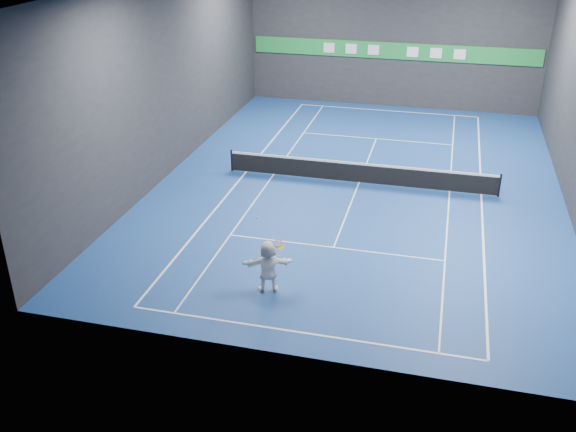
% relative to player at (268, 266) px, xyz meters
% --- Properties ---
extents(ground, '(26.00, 26.00, 0.00)m').
position_rel_player_xyz_m(ground, '(1.58, 9.85, -0.92)').
color(ground, navy).
rests_on(ground, ground).
extents(wall_back, '(18.00, 0.10, 9.00)m').
position_rel_player_xyz_m(wall_back, '(1.58, 22.85, 3.58)').
color(wall_back, '#262629').
rests_on(wall_back, ground).
extents(wall_front, '(18.00, 0.10, 9.00)m').
position_rel_player_xyz_m(wall_front, '(1.58, -3.15, 3.58)').
color(wall_front, '#262629').
rests_on(wall_front, ground).
extents(wall_left, '(0.10, 26.00, 9.00)m').
position_rel_player_xyz_m(wall_left, '(-7.42, 9.85, 3.58)').
color(wall_left, '#262629').
rests_on(wall_left, ground).
extents(baseline_near, '(10.98, 0.08, 0.01)m').
position_rel_player_xyz_m(baseline_near, '(1.58, -2.04, -0.92)').
color(baseline_near, white).
rests_on(baseline_near, ground).
extents(baseline_far, '(10.98, 0.08, 0.01)m').
position_rel_player_xyz_m(baseline_far, '(1.58, 21.74, -0.92)').
color(baseline_far, white).
rests_on(baseline_far, ground).
extents(sideline_doubles_left, '(0.08, 23.78, 0.01)m').
position_rel_player_xyz_m(sideline_doubles_left, '(-3.91, 9.85, -0.92)').
color(sideline_doubles_left, white).
rests_on(sideline_doubles_left, ground).
extents(sideline_doubles_right, '(0.08, 23.78, 0.01)m').
position_rel_player_xyz_m(sideline_doubles_right, '(7.07, 9.85, -0.92)').
color(sideline_doubles_right, white).
rests_on(sideline_doubles_right, ground).
extents(sideline_singles_left, '(0.06, 23.78, 0.01)m').
position_rel_player_xyz_m(sideline_singles_left, '(-2.53, 9.85, -0.92)').
color(sideline_singles_left, white).
rests_on(sideline_singles_left, ground).
extents(sideline_singles_right, '(0.06, 23.78, 0.01)m').
position_rel_player_xyz_m(sideline_singles_right, '(5.69, 9.85, -0.92)').
color(sideline_singles_right, white).
rests_on(sideline_singles_right, ground).
extents(service_line_near, '(8.23, 0.06, 0.01)m').
position_rel_player_xyz_m(service_line_near, '(1.58, 3.45, -0.92)').
color(service_line_near, white).
rests_on(service_line_near, ground).
extents(service_line_far, '(8.23, 0.06, 0.01)m').
position_rel_player_xyz_m(service_line_far, '(1.58, 16.25, -0.92)').
color(service_line_far, white).
rests_on(service_line_far, ground).
extents(center_service_line, '(0.06, 12.80, 0.01)m').
position_rel_player_xyz_m(center_service_line, '(1.58, 9.85, -0.92)').
color(center_service_line, white).
rests_on(center_service_line, ground).
extents(player, '(1.79, 1.09, 1.84)m').
position_rel_player_xyz_m(player, '(0.00, 0.00, 0.00)').
color(player, white).
rests_on(player, ground).
extents(tennis_ball, '(0.06, 0.06, 0.06)m').
position_rel_player_xyz_m(tennis_ball, '(-0.34, -0.05, 1.78)').
color(tennis_ball, '#D7F729').
rests_on(tennis_ball, player).
extents(tennis_net, '(12.50, 0.10, 1.07)m').
position_rel_player_xyz_m(tennis_net, '(1.58, 9.85, -0.38)').
color(tennis_net, black).
rests_on(tennis_net, ground).
extents(sponsor_banner, '(17.64, 0.11, 1.00)m').
position_rel_player_xyz_m(sponsor_banner, '(1.58, 22.78, 2.58)').
color(sponsor_banner, '#1E8C38').
rests_on(sponsor_banner, wall_back).
extents(tennis_racket, '(0.48, 0.40, 0.62)m').
position_rel_player_xyz_m(tennis_racket, '(0.34, 0.05, 0.81)').
color(tennis_racket, red).
rests_on(tennis_racket, player).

